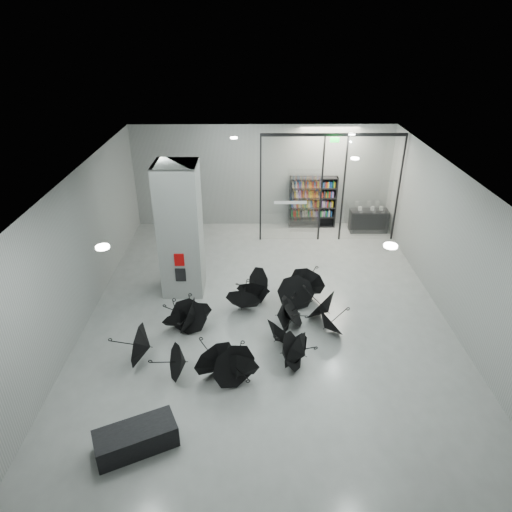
{
  "coord_description": "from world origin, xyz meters",
  "views": [
    {
      "loc": [
        -0.41,
        -9.99,
        7.48
      ],
      "look_at": [
        -0.3,
        1.5,
        1.4
      ],
      "focal_mm": 31.66,
      "sensor_mm": 36.0,
      "label": 1
    }
  ],
  "objects_px": {
    "bookshelf": "(313,202)",
    "shop_counter": "(368,221)",
    "bench": "(136,438)",
    "umbrella_cluster": "(252,327)",
    "column": "(180,230)"
  },
  "relations": [
    {
      "from": "bench",
      "to": "bookshelf",
      "type": "bearing_deg",
      "value": 41.76
    },
    {
      "from": "bench",
      "to": "umbrella_cluster",
      "type": "bearing_deg",
      "value": 32.28
    },
    {
      "from": "column",
      "to": "bench",
      "type": "xyz_separation_m",
      "value": [
        -0.18,
        -5.88,
        -1.75
      ]
    },
    {
      "from": "bench",
      "to": "bookshelf",
      "type": "distance_m",
      "value": 11.64
    },
    {
      "from": "bench",
      "to": "bookshelf",
      "type": "xyz_separation_m",
      "value": [
        4.67,
        10.63,
        0.78
      ]
    },
    {
      "from": "column",
      "to": "umbrella_cluster",
      "type": "distance_m",
      "value": 3.62
    },
    {
      "from": "bench",
      "to": "shop_counter",
      "type": "relative_size",
      "value": 1.06
    },
    {
      "from": "column",
      "to": "shop_counter",
      "type": "distance_m",
      "value": 8.04
    },
    {
      "from": "shop_counter",
      "to": "bench",
      "type": "bearing_deg",
      "value": -123.57
    },
    {
      "from": "umbrella_cluster",
      "to": "bookshelf",
      "type": "bearing_deg",
      "value": 71.39
    },
    {
      "from": "column",
      "to": "bench",
      "type": "distance_m",
      "value": 6.14
    },
    {
      "from": "column",
      "to": "bench",
      "type": "height_order",
      "value": "column"
    },
    {
      "from": "bench",
      "to": "umbrella_cluster",
      "type": "distance_m",
      "value": 4.11
    },
    {
      "from": "bench",
      "to": "umbrella_cluster",
      "type": "relative_size",
      "value": 0.27
    },
    {
      "from": "bookshelf",
      "to": "shop_counter",
      "type": "xyz_separation_m",
      "value": [
        2.16,
        -0.51,
        -0.59
      ]
    }
  ]
}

